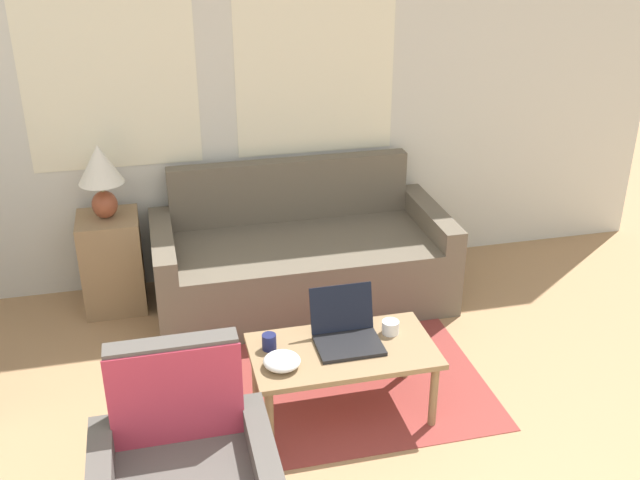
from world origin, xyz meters
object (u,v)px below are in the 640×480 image
object	(u,v)px
laptop	(346,331)
snack_bowl	(282,361)
cup_navy	(390,327)
coffee_table	(343,356)
couch	(300,260)
cup_yellow	(269,342)
table_lamp	(100,172)

from	to	relation	value
laptop	snack_bowl	size ratio (longest dim) A/B	1.81
cup_navy	snack_bowl	xyz separation A→B (m)	(-0.63, -0.17, -0.00)
snack_bowl	cup_navy	bearing A→B (deg)	15.40
coffee_table	laptop	xyz separation A→B (m)	(0.04, 0.07, 0.11)
coffee_table	cup_navy	bearing A→B (deg)	16.59
couch	cup_yellow	xyz separation A→B (m)	(-0.43, -1.21, 0.17)
table_lamp	laptop	world-z (taller)	table_lamp
couch	coffee_table	distance (m)	1.31
couch	cup_navy	world-z (taller)	couch
table_lamp	snack_bowl	world-z (taller)	table_lamp
coffee_table	snack_bowl	distance (m)	0.36
laptop	cup_yellow	distance (m)	0.41
cup_yellow	snack_bowl	size ratio (longest dim) A/B	0.45
cup_yellow	snack_bowl	bearing A→B (deg)	-79.06
table_lamp	snack_bowl	size ratio (longest dim) A/B	2.60
coffee_table	snack_bowl	bearing A→B (deg)	-165.61
coffee_table	cup_yellow	distance (m)	0.40
couch	coffee_table	world-z (taller)	couch
coffee_table	laptop	bearing A→B (deg)	62.43
couch	table_lamp	distance (m)	1.44
cup_navy	cup_yellow	size ratio (longest dim) A/B	1.08
couch	cup_yellow	distance (m)	1.30
table_lamp	cup_navy	distance (m)	2.10
couch	cup_navy	distance (m)	1.25
couch	cup_navy	bearing A→B (deg)	-78.87
table_lamp	coffee_table	bearing A→B (deg)	-50.89
coffee_table	couch	bearing A→B (deg)	87.75
table_lamp	snack_bowl	xyz separation A→B (m)	(0.85, -1.56, -0.53)
cup_yellow	couch	bearing A→B (deg)	70.64
coffee_table	table_lamp	bearing A→B (deg)	129.11
coffee_table	cup_yellow	world-z (taller)	cup_yellow
cup_yellow	snack_bowl	world-z (taller)	cup_yellow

